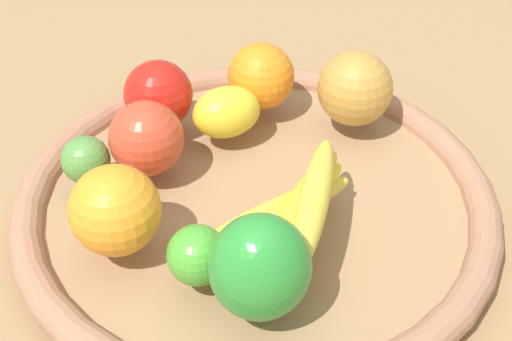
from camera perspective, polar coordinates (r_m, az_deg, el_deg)
The scene contains 12 objects.
ground_plane at distance 0.72m, azimuth 0.00°, elevation -3.51°, with size 2.40×2.40×0.00m, color #9B764E.
basket at distance 0.71m, azimuth 0.00°, elevation -2.49°, with size 0.47×0.47×0.04m.
lime_1 at distance 0.60m, azimuth -4.63°, elevation -6.64°, with size 0.05×0.05×0.05m, color green.
banana_bunch at distance 0.63m, azimuth 3.00°, elevation -2.96°, with size 0.13×0.17×0.06m.
bell_pepper at distance 0.56m, azimuth 0.31°, elevation -7.62°, with size 0.08×0.07×0.09m, color green.
lemon_0 at distance 0.75m, azimuth -2.33°, elevation 4.61°, with size 0.07×0.05×0.05m, color yellow.
orange_1 at distance 0.63m, azimuth -11.02°, elevation -3.07°, with size 0.08×0.08×0.08m, color orange.
apple_0 at distance 0.77m, azimuth -7.68°, elevation 5.93°, with size 0.07×0.07×0.07m, color red.
apple_2 at distance 0.77m, azimuth 7.78°, elevation 6.41°, with size 0.08×0.08×0.08m, color #C18A39.
apple_1 at distance 0.71m, azimuth -8.60°, elevation 2.52°, with size 0.07×0.07×0.07m, color #D6432A.
orange_0 at distance 0.79m, azimuth 0.40°, elevation 7.41°, with size 0.07×0.07×0.07m, color orange.
lime_0 at distance 0.71m, azimuth -13.22°, elevation 0.80°, with size 0.05×0.05×0.05m, color #549240.
Camera 1 is at (0.42, -0.33, 0.49)m, focal length 50.93 mm.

